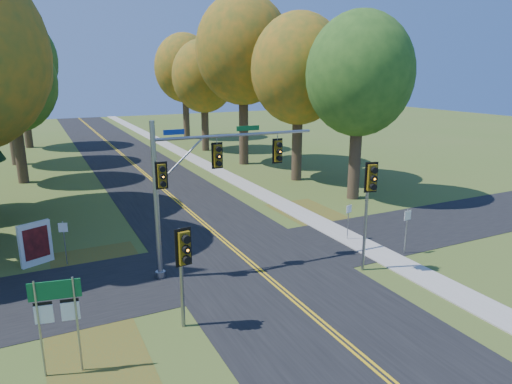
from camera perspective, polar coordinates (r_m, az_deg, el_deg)
name	(u,v)px	position (r m, az deg, el deg)	size (l,w,h in m)	color
ground	(266,276)	(20.47, 1.25, -10.48)	(160.00, 160.00, 0.00)	#466022
road_main	(266,276)	(20.46, 1.25, -10.46)	(8.00, 160.00, 0.02)	black
road_cross	(247,260)	(22.10, -1.17, -8.48)	(60.00, 6.00, 0.02)	black
centerline_left	(264,276)	(20.41, 0.99, -10.47)	(0.10, 160.00, 0.01)	gold
centerline_right	(268,275)	(20.50, 1.50, -10.37)	(0.10, 160.00, 0.01)	gold
sidewalk_east	(376,252)	(23.73, 14.77, -7.26)	(1.60, 160.00, 0.06)	#9E998E
leaf_patch_w_near	(99,269)	(22.29, -18.98, -9.12)	(4.00, 6.00, 0.00)	brown
leaf_patch_e	(319,217)	(28.54, 7.85, -3.17)	(3.50, 8.00, 0.00)	brown
leaf_patch_w_far	(98,359)	(16.03, -19.14, -19.11)	(3.00, 5.00, 0.00)	brown
tree_e_a	(360,75)	(32.24, 12.82, 14.06)	(7.20, 7.20, 12.73)	#38281C
tree_e_b	(299,70)	(37.48, 5.39, 14.96)	(7.60, 7.60, 13.33)	#38281C
tree_w_c	(12,83)	(40.90, -28.23, 11.97)	(6.80, 6.80, 11.91)	#38281C
tree_e_c	(243,50)	(44.18, -1.57, 17.27)	(8.80, 8.80, 15.79)	#38281C
tree_w_d	(4,60)	(49.63, -28.97, 14.21)	(8.20, 8.20, 14.56)	#38281C
tree_e_d	(204,77)	(52.41, -6.51, 14.14)	(7.00, 7.00, 12.32)	#38281C
tree_w_e	(19,60)	(60.51, -27.48, 14.44)	(8.40, 8.40, 14.97)	#38281C
tree_e_e	(185,68)	(62.94, -8.91, 15.02)	(7.80, 7.80, 13.74)	#38281C
traffic_mast	(199,176)	(19.75, -7.20, 1.99)	(7.55, 0.71, 6.84)	gray
east_signal_pole	(370,190)	(20.20, 14.04, 0.28)	(0.58, 0.68, 5.05)	gray
ped_signal_pole	(183,255)	(15.62, -9.07, -7.79)	(0.59, 0.69, 3.75)	gray
route_sign_cluster	(57,308)	(14.70, -23.66, -13.10)	(1.42, 0.31, 3.07)	gray
info_kiosk	(36,244)	(23.60, -25.84, -5.85)	(1.43, 0.79, 2.05)	silver
reg_sign_e_north	(349,215)	(24.64, 11.49, -2.88)	(0.38, 0.12, 2.02)	gray
reg_sign_e_south	(407,223)	(23.49, 18.33, -3.74)	(0.44, 0.08, 2.30)	gray
reg_sign_w	(64,235)	(22.87, -22.89, -5.00)	(0.39, 0.16, 2.12)	gray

